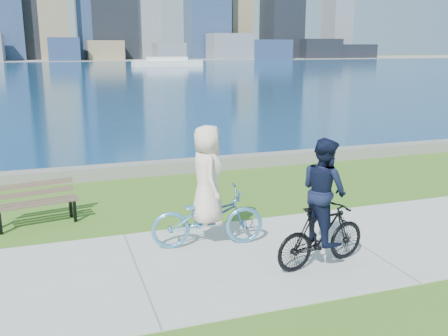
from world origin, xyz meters
The scene contains 9 objects.
ground centered at (0.00, 0.00, 0.00)m, with size 320.00×320.00×0.00m, color #38641A.
concrete_path centered at (0.00, 0.00, 0.01)m, with size 80.00×3.50×0.02m, color #ABABA6.
seawall centered at (0.00, 6.20, 0.17)m, with size 90.00×0.50×0.35m, color slate.
bay_water centered at (0.00, 72.00, 0.00)m, with size 320.00×131.00×0.01m, color navy.
far_shore centered at (0.00, 130.00, 0.06)m, with size 320.00×30.00×0.12m, color gray.
ferry_far centered at (18.43, 80.68, 0.68)m, with size 12.10×3.46×1.64m.
park_bench centered at (-1.59, 2.98, 0.51)m, with size 1.70×0.86×0.84m.
cyclist_woman centered at (1.37, 0.73, 0.84)m, with size 0.95×2.10×2.20m.
cyclist_man centered at (2.88, -0.68, 0.92)m, with size 0.79×1.78×2.13m.
Camera 1 is at (-1.08, -7.36, 3.53)m, focal length 40.00 mm.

